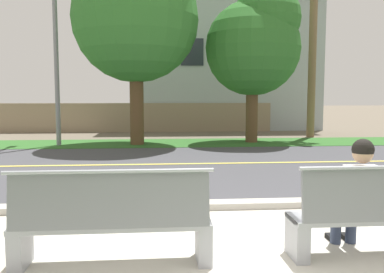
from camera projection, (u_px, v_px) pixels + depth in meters
ground_plane at (191, 156)px, 11.74m from camera, size 140.00×140.00×0.00m
sidewalk_pavement at (250, 259)px, 4.20m from camera, size 44.00×3.60×0.01m
curb_edge at (221, 205)px, 6.13m from camera, size 44.00×0.30×0.11m
street_asphalt at (196, 164)px, 10.25m from camera, size 52.00×8.00×0.01m
road_centre_line at (196, 164)px, 10.25m from camera, size 48.00×0.14×0.01m
far_verge_grass at (184, 143)px, 14.96m from camera, size 48.00×2.80×0.02m
bench_left at (112, 222)px, 3.96m from camera, size 1.95×0.48×1.01m
seated_person_white at (357, 192)px, 4.32m from camera, size 0.52×0.68×1.25m
streetlamp at (56, 22)px, 13.97m from camera, size 0.24×2.10×7.48m
shade_tree_far_left at (139, 9)px, 13.93m from camera, size 4.38×4.38×7.23m
shade_tree_left at (256, 41)px, 14.77m from camera, size 3.48×3.48×5.74m
garden_wall at (138, 118)px, 19.72m from camera, size 13.00×0.36×1.40m
house_across_street at (224, 59)px, 22.98m from camera, size 9.91×6.91×7.62m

